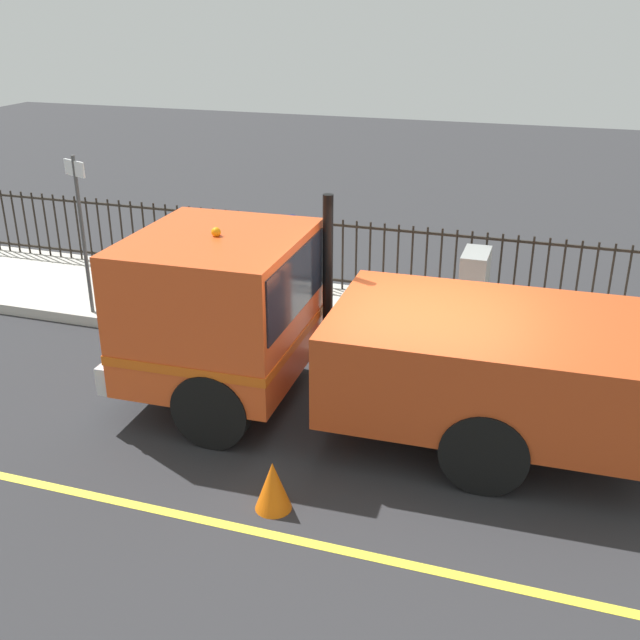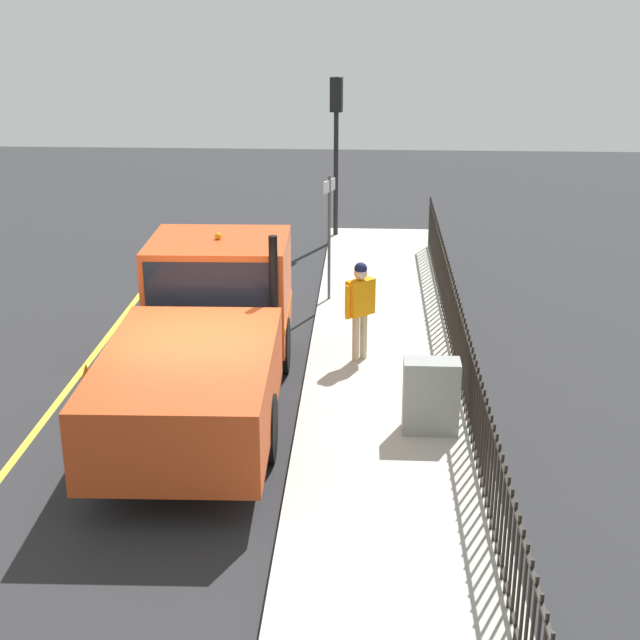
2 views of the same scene
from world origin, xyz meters
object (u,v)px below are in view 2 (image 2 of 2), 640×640
Objects in this scene: worker_standing at (360,301)px; traffic_cone at (87,380)px; street_sign at (329,224)px; work_truck at (208,328)px; traffic_light_near at (336,125)px; utility_cabinet at (431,396)px.

traffic_cone is at bearing -24.71° from worker_standing.
worker_standing is 3.40m from street_sign.
street_sign is (3.71, 4.65, 1.48)m from traffic_cone.
traffic_light_near is at bearing 79.27° from work_truck.
work_truck is at bearing -10.97° from worker_standing.
traffic_light_near is at bearing 90.69° from street_sign.
work_truck is 10.33m from traffic_light_near.
work_truck is at bearing -1.72° from traffic_cone.
traffic_light_near is 5.48m from street_sign.
worker_standing is at bearing 111.44° from utility_cabinet.
traffic_cone is 6.13m from street_sign.
traffic_cone is at bearing 78.91° from traffic_light_near.
work_truck reaches higher than worker_standing.
street_sign reaches higher than traffic_cone.
traffic_light_near is 10.98m from traffic_cone.
work_truck is 6.05× the size of utility_cabinet.
utility_cabinet is (1.80, -11.31, -2.30)m from traffic_light_near.
utility_cabinet is (1.06, -2.69, -0.52)m from worker_standing.
utility_cabinet is at bearing -73.84° from street_sign.
traffic_light_near reaches higher than worker_standing.
work_truck is 2.24m from traffic_cone.
work_truck is at bearing 89.79° from traffic_light_near.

